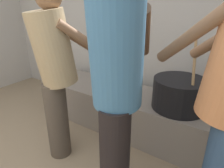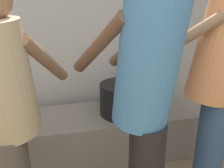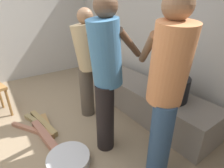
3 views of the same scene
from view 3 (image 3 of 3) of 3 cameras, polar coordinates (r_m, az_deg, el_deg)
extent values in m
plane|color=#847056|center=(2.40, -32.81, -20.23)|extent=(9.97, 9.97, 0.00)
cube|color=#ADA8A0|center=(2.95, 16.83, 17.22)|extent=(5.19, 0.20, 2.44)
cube|color=slate|center=(2.80, 9.26, -3.91)|extent=(2.35, 0.60, 0.45)
cylinder|color=black|center=(2.31, 18.23, -1.09)|extent=(0.49, 0.49, 0.29)
cylinder|color=#937047|center=(2.15, 21.23, 6.44)|extent=(0.12, 0.25, 0.51)
cylinder|color=#4C4238|center=(2.59, -8.29, -2.69)|extent=(0.20, 0.20, 0.73)
cylinder|color=tan|center=(2.37, -8.53, 11.82)|extent=(0.43, 0.47, 0.63)
sphere|color=brown|center=(2.32, -8.90, 21.25)|extent=(0.20, 0.20, 0.20)
cylinder|color=brown|center=(2.24, -2.59, 13.04)|extent=(0.25, 0.44, 0.34)
cylinder|color=brown|center=(2.51, -3.47, 14.22)|extent=(0.25, 0.44, 0.34)
cylinder|color=navy|center=(1.73, 15.55, -17.67)|extent=(0.20, 0.20, 0.80)
cylinder|color=#D17F4C|center=(1.40, 18.54, 5.86)|extent=(0.49, 0.47, 0.68)
sphere|color=brown|center=(1.35, 20.97, 23.22)|extent=(0.22, 0.22, 0.22)
cylinder|color=brown|center=(1.65, 20.96, 10.72)|extent=(0.44, 0.34, 0.37)
cylinder|color=brown|center=(1.58, 11.55, 11.24)|extent=(0.44, 0.34, 0.37)
cylinder|color=black|center=(1.96, -2.29, -11.14)|extent=(0.20, 0.20, 0.80)
cylinder|color=teal|center=(1.67, -2.12, 9.89)|extent=(0.43, 0.47, 0.68)
sphere|color=brown|center=(1.63, -2.15, 24.45)|extent=(0.22, 0.22, 0.22)
cylinder|color=brown|center=(1.80, 5.97, 13.06)|extent=(0.25, 0.47, 0.37)
cylinder|color=brown|center=(1.93, -1.44, 13.96)|extent=(0.25, 0.47, 0.37)
cylinder|color=olive|center=(3.01, -30.88, -5.35)|extent=(0.04, 0.04, 0.44)
cylinder|color=olive|center=(3.31, -32.95, -3.29)|extent=(0.04, 0.04, 0.44)
cylinder|color=#B7B7BC|center=(2.05, -14.11, -23.11)|extent=(0.45, 0.45, 0.10)
cube|color=olive|center=(2.67, -21.78, -11.82)|extent=(0.71, 0.19, 0.07)
cube|color=#94614C|center=(2.62, -24.98, -13.55)|extent=(0.60, 0.41, 0.05)
cube|color=olive|center=(2.71, -23.35, -11.74)|extent=(0.59, 0.24, 0.06)
cube|color=#965F4D|center=(2.43, -21.38, -15.51)|extent=(0.67, 0.16, 0.09)
cube|color=olive|center=(2.60, -20.60, -12.73)|extent=(0.55, 0.12, 0.07)
camera|label=1|loc=(0.81, -34.50, 7.16)|focal=31.49mm
camera|label=2|loc=(1.78, -38.83, 13.26)|focal=34.55mm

